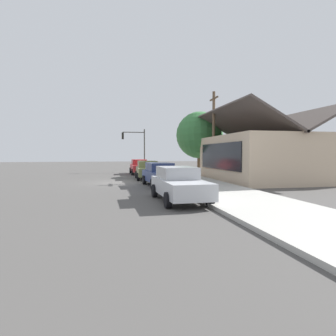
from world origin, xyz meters
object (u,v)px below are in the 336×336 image
Objects in this scene: car_navy at (161,174)px; utility_pole_wooden at (214,134)px; car_silver at (179,184)px; car_cherry at (139,167)px; traffic_light_main at (136,143)px; fire_hydrant_red at (185,181)px; shade_tree at (200,135)px; car_olive at (148,170)px.

utility_pole_wooden is at bearing 124.46° from car_navy.
utility_pole_wooden reaches higher than car_navy.
car_cherry is at bearing 178.69° from car_silver.
fire_hydrant_red is at bearing 5.53° from traffic_light_main.
car_silver is at bearing 0.14° from car_cherry.
shade_tree is (-9.26, 5.71, 3.31)m from car_navy.
car_cherry is at bearing 178.00° from car_navy.
car_cherry is 0.70× the size of shade_tree.
shade_tree is at bearing 145.05° from car_navy.
traffic_light_main is (-6.32, -6.04, -0.64)m from shade_tree.
shade_tree is (-3.72, 5.89, 3.31)m from car_olive.
car_cherry is at bearing 0.99° from traffic_light_main.
utility_pole_wooden reaches higher than car_silver.
shade_tree reaches higher than fire_hydrant_red.
car_olive is (6.38, 0.09, -0.00)m from car_cherry.
fire_hydrant_red is (1.58, 1.33, -0.32)m from car_navy.
car_olive is 0.59× the size of utility_pole_wooden.
fire_hydrant_red is at bearing -22.01° from shade_tree.
car_silver is 0.95× the size of traffic_light_main.
utility_pole_wooden is (7.80, 5.60, 3.11)m from car_cherry.
car_olive is at bearing 0.75° from car_cherry.
utility_pole_wooden reaches higher than traffic_light_main.
car_silver is (6.21, -0.21, 0.00)m from car_navy.
traffic_light_main is 17.49m from fire_hydrant_red.
car_olive is 11.75m from car_silver.
traffic_light_main reaches higher than car_olive.
shade_tree is (2.66, 5.98, 3.31)m from car_cherry.
car_silver is at bearing 0.30° from traffic_light_main.
car_cherry is 0.93× the size of car_silver.
car_cherry is 4.53m from traffic_light_main.
traffic_light_main is (-15.57, -0.33, 2.67)m from car_navy.
car_olive is at bearing -104.43° from utility_pole_wooden.
car_cherry is 18.13m from car_silver.
traffic_light_main is 12.78m from utility_pole_wooden.
car_navy is 7.00× the size of fire_hydrant_red.
shade_tree is 8.76m from traffic_light_main.
shade_tree is at bearing 157.99° from fire_hydrant_red.
car_olive is 0.85× the size of traffic_light_main.
car_olive is 0.89× the size of car_silver.
car_navy is 2.09m from fire_hydrant_red.
shade_tree reaches higher than car_olive.
car_cherry is 0.92× the size of car_navy.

